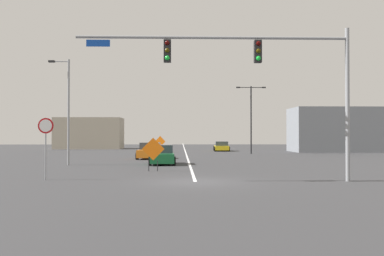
% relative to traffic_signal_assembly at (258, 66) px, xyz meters
% --- Properties ---
extents(ground, '(152.28, 152.28, 0.00)m').
position_rel_traffic_signal_assembly_xyz_m(ground, '(-2.95, 0.01, -5.46)').
color(ground, '#38383A').
extents(road_centre_stripe, '(0.16, 84.60, 0.01)m').
position_rel_traffic_signal_assembly_xyz_m(road_centre_stripe, '(-2.95, 42.31, -5.45)').
color(road_centre_stripe, white).
rests_on(road_centre_stripe, ground).
extents(traffic_signal_assembly, '(12.87, 0.44, 7.26)m').
position_rel_traffic_signal_assembly_xyz_m(traffic_signal_assembly, '(0.00, 0.00, 0.00)').
color(traffic_signal_assembly, gray).
rests_on(traffic_signal_assembly, ground).
extents(stop_sign, '(0.76, 0.07, 3.02)m').
position_rel_traffic_signal_assembly_xyz_m(stop_sign, '(-10.22, 1.10, -3.34)').
color(stop_sign, gray).
rests_on(stop_sign, ground).
extents(street_lamp_near_right, '(3.41, 0.24, 7.78)m').
position_rel_traffic_signal_assembly_xyz_m(street_lamp_near_right, '(4.53, 29.31, -0.83)').
color(street_lamp_near_right, black).
rests_on(street_lamp_near_right, ground).
extents(street_lamp_far_left, '(1.53, 0.24, 7.66)m').
position_rel_traffic_signal_assembly_xyz_m(street_lamp_far_left, '(-11.84, 11.32, -1.25)').
color(street_lamp_far_left, gray).
rests_on(street_lamp_far_left, ground).
extents(construction_sign_median_near, '(1.36, 0.36, 2.02)m').
position_rel_traffic_signal_assembly_xyz_m(construction_sign_median_near, '(-6.17, 34.85, -4.21)').
color(construction_sign_median_near, orange).
rests_on(construction_sign_median_near, ground).
extents(construction_sign_median_far, '(1.36, 0.12, 2.02)m').
position_rel_traffic_signal_assembly_xyz_m(construction_sign_median_far, '(-5.28, 5.96, -4.20)').
color(construction_sign_median_far, orange).
rests_on(construction_sign_median_far, ground).
extents(car_yellow_near, '(2.19, 4.43, 1.29)m').
position_rel_traffic_signal_assembly_xyz_m(car_yellow_near, '(1.89, 37.43, -4.85)').
color(car_yellow_near, gold).
rests_on(car_yellow_near, ground).
extents(car_green_approaching, '(2.07, 4.08, 1.44)m').
position_rel_traffic_signal_assembly_xyz_m(car_green_approaching, '(-5.00, 11.99, -4.78)').
color(car_green_approaching, '#196B38').
rests_on(car_green_approaching, ground).
extents(car_orange_distant, '(2.30, 4.37, 1.47)m').
position_rel_traffic_signal_assembly_xyz_m(car_orange_distant, '(-6.40, 19.50, -4.79)').
color(car_orange_distant, orange).
rests_on(car_orange_distant, ground).
extents(roadside_building_west, '(10.03, 5.47, 4.79)m').
position_rel_traffic_signal_assembly_xyz_m(roadside_building_west, '(-17.67, 47.22, -3.06)').
color(roadside_building_west, '#B2A893').
rests_on(roadside_building_west, ground).
extents(roadside_building_east, '(11.24, 6.06, 5.63)m').
position_rel_traffic_signal_assembly_xyz_m(roadside_building_east, '(16.35, 34.75, -2.64)').
color(roadside_building_east, gray).
rests_on(roadside_building_east, ground).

